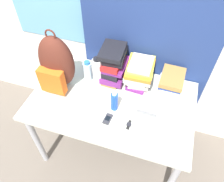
# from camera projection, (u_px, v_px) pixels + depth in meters

# --- Properties ---
(ground_plane) EXTENTS (12.00, 12.00, 0.00)m
(ground_plane) POSITION_uv_depth(u_px,v_px,m) (99.00, 182.00, 2.04)
(ground_plane) COLOR #665B51
(wall_back) EXTENTS (6.00, 0.06, 2.50)m
(wall_back) POSITION_uv_depth(u_px,v_px,m) (131.00, 13.00, 1.67)
(wall_back) COLOR silver
(wall_back) RESTS_ON ground_plane
(curtain_blue) EXTENTS (1.09, 0.04, 2.50)m
(curtain_blue) POSITION_uv_depth(u_px,v_px,m) (151.00, 20.00, 1.60)
(curtain_blue) COLOR navy
(curtain_blue) RESTS_ON ground_plane
(desk) EXTENTS (1.28, 0.79, 0.76)m
(desk) POSITION_uv_depth(u_px,v_px,m) (112.00, 106.00, 1.79)
(desk) COLOR beige
(desk) RESTS_ON ground_plane
(backpack) EXTENTS (0.28, 0.24, 0.52)m
(backpack) POSITION_uv_depth(u_px,v_px,m) (57.00, 64.00, 1.67)
(backpack) COLOR #512319
(backpack) RESTS_ON desk
(book_stack_left) EXTENTS (0.22, 0.28, 0.30)m
(book_stack_left) POSITION_uv_depth(u_px,v_px,m) (113.00, 64.00, 1.79)
(book_stack_left) COLOR olive
(book_stack_left) RESTS_ON desk
(book_stack_center) EXTENTS (0.24, 0.29, 0.24)m
(book_stack_center) POSITION_uv_depth(u_px,v_px,m) (140.00, 72.00, 1.76)
(book_stack_center) COLOR #6B2370
(book_stack_center) RESTS_ON desk
(book_stack_right) EXTENTS (0.20, 0.28, 0.16)m
(book_stack_right) POSITION_uv_depth(u_px,v_px,m) (170.00, 83.00, 1.74)
(book_stack_right) COLOR silver
(book_stack_right) RESTS_ON desk
(water_bottle) EXTENTS (0.07, 0.07, 0.19)m
(water_bottle) POSITION_uv_depth(u_px,v_px,m) (88.00, 71.00, 1.82)
(water_bottle) COLOR silver
(water_bottle) RESTS_ON desk
(sports_bottle) EXTENTS (0.08, 0.08, 0.27)m
(sports_bottle) POSITION_uv_depth(u_px,v_px,m) (97.00, 72.00, 1.75)
(sports_bottle) COLOR white
(sports_bottle) RESTS_ON desk
(sunscreen_bottle) EXTENTS (0.05, 0.05, 0.18)m
(sunscreen_bottle) POSITION_uv_depth(u_px,v_px,m) (114.00, 101.00, 1.60)
(sunscreen_bottle) COLOR blue
(sunscreen_bottle) RESTS_ON desk
(cell_phone) EXTENTS (0.06, 0.10, 0.02)m
(cell_phone) POSITION_uv_depth(u_px,v_px,m) (108.00, 119.00, 1.59)
(cell_phone) COLOR #2D2D33
(cell_phone) RESTS_ON desk
(sunglasses_case) EXTENTS (0.15, 0.07, 0.04)m
(sunglasses_case) POSITION_uv_depth(u_px,v_px,m) (147.00, 111.00, 1.63)
(sunglasses_case) COLOR gray
(sunglasses_case) RESTS_ON desk
(wristwatch) EXTENTS (0.04, 0.08, 0.01)m
(wristwatch) POSITION_uv_depth(u_px,v_px,m) (129.00, 125.00, 1.56)
(wristwatch) COLOR black
(wristwatch) RESTS_ON desk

